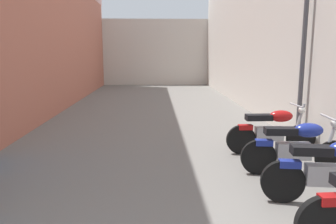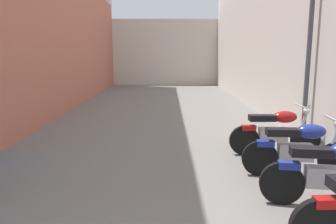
{
  "view_description": "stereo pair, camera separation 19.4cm",
  "coord_description": "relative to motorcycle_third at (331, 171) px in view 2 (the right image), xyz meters",
  "views": [
    {
      "loc": [
        -0.01,
        -0.34,
        2.06
      ],
      "look_at": [
        0.2,
        5.21,
        1.07
      ],
      "focal_mm": 35.8,
      "sensor_mm": 36.0,
      "label": 1
    },
    {
      "loc": [
        0.19,
        -0.34,
        2.06
      ],
      "look_at": [
        0.2,
        5.21,
        1.07
      ],
      "focal_mm": 35.8,
      "sensor_mm": 36.0,
      "label": 2
    }
  ],
  "objects": [
    {
      "name": "motorcycle_third",
      "position": [
        0.0,
        0.0,
        0.0
      ],
      "size": [
        1.84,
        0.58,
        1.04
      ],
      "color": "black",
      "rests_on": "ground"
    },
    {
      "name": "motorcycle_fifth",
      "position": [
        0.0,
        2.36,
        0.0
      ],
      "size": [
        1.85,
        0.58,
        1.04
      ],
      "color": "black",
      "rests_on": "ground"
    },
    {
      "name": "street_lamp",
      "position": [
        0.71,
        2.93,
        2.5
      ],
      "size": [
        0.79,
        0.18,
        5.19
      ],
      "color": "#47474C",
      "rests_on": "ground"
    },
    {
      "name": "building_far_end",
      "position": [
        -2.36,
        18.23,
        1.56
      ],
      "size": [
        9.61,
        2.0,
        4.11
      ],
      "primitive_type": "cube",
      "color": "beige",
      "rests_on": "ground"
    },
    {
      "name": "ground_plane",
      "position": [
        -2.36,
        4.68,
        -0.5
      ],
      "size": [
        37.11,
        37.11,
        0.0
      ],
      "primitive_type": "plane",
      "color": "slate"
    },
    {
      "name": "motorcycle_fourth",
      "position": [
        0.0,
        1.13,
        0.0
      ],
      "size": [
        1.85,
        0.58,
        1.04
      ],
      "color": "black",
      "rests_on": "ground"
    }
  ]
}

